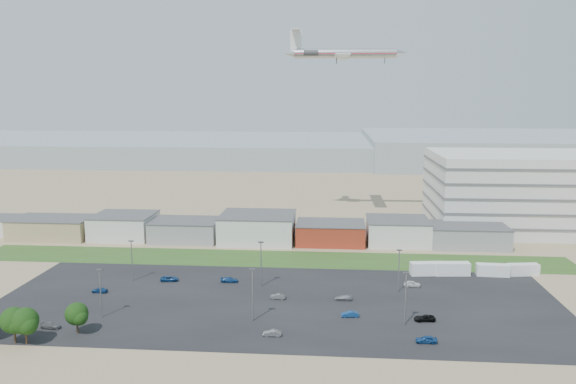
# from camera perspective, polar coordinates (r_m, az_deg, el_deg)

# --- Properties ---
(ground) EXTENTS (700.00, 700.00, 0.00)m
(ground) POSITION_cam_1_polar(r_m,az_deg,el_deg) (104.06, -5.08, -14.81)
(ground) COLOR #978460
(ground) RESTS_ON ground
(parking_lot) EXTENTS (120.00, 50.00, 0.01)m
(parking_lot) POSITION_cam_1_polar(r_m,az_deg,el_deg) (121.75, -1.11, -11.06)
(parking_lot) COLOR black
(parking_lot) RESTS_ON ground
(grass_strip) EXTENTS (160.00, 16.00, 0.02)m
(grass_strip) POSITION_cam_1_polar(r_m,az_deg,el_deg) (152.46, -1.79, -6.78)
(grass_strip) COLOR #31501E
(grass_strip) RESTS_ON ground
(hills_backdrop) EXTENTS (700.00, 200.00, 9.00)m
(hills_backdrop) POSITION_cam_1_polar(r_m,az_deg,el_deg) (410.86, 7.90, 4.09)
(hills_backdrop) COLOR gray
(hills_backdrop) RESTS_ON ground
(building_row) EXTENTS (170.00, 20.00, 8.00)m
(building_row) POSITION_cam_1_polar(r_m,az_deg,el_deg) (172.20, -6.73, -3.56)
(building_row) COLOR silver
(building_row) RESTS_ON ground
(parking_garage) EXTENTS (80.00, 40.00, 25.00)m
(parking_garage) POSITION_cam_1_polar(r_m,az_deg,el_deg) (204.49, 25.63, 0.06)
(parking_garage) COLOR silver
(parking_garage) RESTS_ON ground
(box_trailer_a) EXTENTS (8.57, 3.59, 3.12)m
(box_trailer_a) POSITION_cam_1_polar(r_m,az_deg,el_deg) (142.69, 13.97, -7.57)
(box_trailer_a) COLOR silver
(box_trailer_a) RESTS_ON ground
(box_trailer_b) EXTENTS (8.59, 3.34, 3.15)m
(box_trailer_b) POSITION_cam_1_polar(r_m,az_deg,el_deg) (144.18, 16.34, -7.49)
(box_trailer_b) COLOR silver
(box_trailer_b) RESTS_ON ground
(box_trailer_c) EXTENTS (7.84, 2.86, 2.89)m
(box_trailer_c) POSITION_cam_1_polar(r_m,az_deg,el_deg) (146.63, 20.07, -7.45)
(box_trailer_c) COLOR silver
(box_trailer_c) RESTS_ON ground
(box_trailer_d) EXTENTS (7.71, 3.39, 2.80)m
(box_trailer_d) POSITION_cam_1_polar(r_m,az_deg,el_deg) (149.91, 22.78, -7.27)
(box_trailer_d) COLOR silver
(box_trailer_d) RESTS_ON ground
(tree_mid) EXTENTS (4.98, 4.98, 7.47)m
(tree_mid) POSITION_cam_1_polar(r_m,az_deg,el_deg) (112.21, -26.09, -11.86)
(tree_mid) COLOR black
(tree_mid) RESTS_ON ground
(tree_right) EXTENTS (5.03, 5.03, 7.54)m
(tree_right) POSITION_cam_1_polar(r_m,az_deg,el_deg) (110.95, -25.14, -12.02)
(tree_right) COLOR black
(tree_right) RESTS_ON ground
(tree_near) EXTENTS (4.48, 4.48, 6.72)m
(tree_near) POSITION_cam_1_polar(r_m,az_deg,el_deg) (112.07, -20.67, -11.72)
(tree_near) COLOR black
(tree_near) RESTS_ON ground
(lightpole_front_l) EXTENTS (1.16, 0.48, 9.84)m
(lightpole_front_l) POSITION_cam_1_polar(r_m,az_deg,el_deg) (117.83, -18.51, -9.74)
(lightpole_front_l) COLOR slate
(lightpole_front_l) RESTS_ON ground
(lightpole_front_m) EXTENTS (1.23, 0.51, 10.48)m
(lightpole_front_m) POSITION_cam_1_polar(r_m,az_deg,el_deg) (110.27, -3.62, -10.41)
(lightpole_front_m) COLOR slate
(lightpole_front_m) RESTS_ON ground
(lightpole_front_r) EXTENTS (1.23, 0.51, 10.43)m
(lightpole_front_r) POSITION_cam_1_polar(r_m,az_deg,el_deg) (110.49, 11.84, -10.58)
(lightpole_front_r) COLOR slate
(lightpole_front_r) RESTS_ON ground
(lightpole_back_l) EXTENTS (1.15, 0.48, 9.79)m
(lightpole_back_l) POSITION_cam_1_polar(r_m,az_deg,el_deg) (138.28, -15.57, -6.74)
(lightpole_back_l) COLOR slate
(lightpole_back_l) RESTS_ON ground
(lightpole_back_m) EXTENTS (1.24, 0.52, 10.58)m
(lightpole_back_m) POSITION_cam_1_polar(r_m,az_deg,el_deg) (129.43, -2.76, -7.33)
(lightpole_back_m) COLOR slate
(lightpole_back_m) RESTS_ON ground
(lightpole_back_r) EXTENTS (1.15, 0.48, 9.76)m
(lightpole_back_r) POSITION_cam_1_polar(r_m,az_deg,el_deg) (128.16, 11.19, -7.87)
(lightpole_back_r) COLOR slate
(lightpole_back_r) RESTS_ON ground
(airliner) EXTENTS (42.93, 29.50, 12.60)m
(airliner) POSITION_cam_1_polar(r_m,az_deg,el_deg) (199.32, 5.82, 13.84)
(airliner) COLOR silver
(parked_car_0) EXTENTS (4.31, 2.35, 1.15)m
(parked_car_0) POSITION_cam_1_polar(r_m,az_deg,el_deg) (114.84, 13.70, -12.34)
(parked_car_0) COLOR black
(parked_car_0) RESTS_ON ground
(parked_car_1) EXTENTS (3.62, 1.58, 1.16)m
(parked_car_1) POSITION_cam_1_polar(r_m,az_deg,el_deg) (114.28, 6.31, -12.22)
(parked_car_1) COLOR navy
(parked_car_1) RESTS_ON ground
(parked_car_2) EXTENTS (3.79, 1.56, 1.29)m
(parked_car_2) POSITION_cam_1_polar(r_m,az_deg,el_deg) (105.48, 13.87, -14.33)
(parked_car_2) COLOR navy
(parked_car_2) RESTS_ON ground
(parked_car_5) EXTENTS (3.50, 1.61, 1.16)m
(parked_car_5) POSITION_cam_1_polar(r_m,az_deg,el_deg) (133.55, -18.60, -9.42)
(parked_car_5) COLOR navy
(parked_car_5) RESTS_ON ground
(parked_car_6) EXTENTS (4.18, 1.88, 1.19)m
(parked_car_6) POSITION_cam_1_polar(r_m,az_deg,el_deg) (134.24, -5.97, -8.85)
(parked_car_6) COLOR navy
(parked_car_6) RESTS_ON ground
(parked_car_7) EXTENTS (3.45, 1.56, 1.10)m
(parked_car_7) POSITION_cam_1_polar(r_m,az_deg,el_deg) (123.09, -1.03, -10.55)
(parked_car_7) COLOR #595B5E
(parked_car_7) RESTS_ON ground
(parked_car_8) EXTENTS (3.93, 1.77, 1.31)m
(parked_car_8) POSITION_cam_1_polar(r_m,az_deg,el_deg) (133.67, 12.50, -9.09)
(parked_car_8) COLOR silver
(parked_car_8) RESTS_ON ground
(parked_car_9) EXTENTS (4.42, 2.43, 1.17)m
(parked_car_9) POSITION_cam_1_polar(r_m,az_deg,el_deg) (137.22, -11.96, -8.61)
(parked_car_9) COLOR navy
(parked_car_9) RESTS_ON ground
(parked_car_10) EXTENTS (4.13, 2.13, 1.15)m
(parked_car_10) POSITION_cam_1_polar(r_m,az_deg,el_deg) (117.33, -22.98, -12.36)
(parked_car_10) COLOR #595B5E
(parked_car_10) RESTS_ON ground
(parked_car_12) EXTENTS (3.78, 1.59, 1.09)m
(parked_car_12) POSITION_cam_1_polar(r_m,az_deg,el_deg) (122.90, 5.58, -10.63)
(parked_car_12) COLOR #A5A5AA
(parked_car_12) RESTS_ON ground
(parked_car_13) EXTENTS (3.35, 1.18, 1.10)m
(parked_car_13) POSITION_cam_1_polar(r_m,az_deg,el_deg) (105.29, -1.63, -14.14)
(parked_car_13) COLOR #A5A5AA
(parked_car_13) RESTS_ON ground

